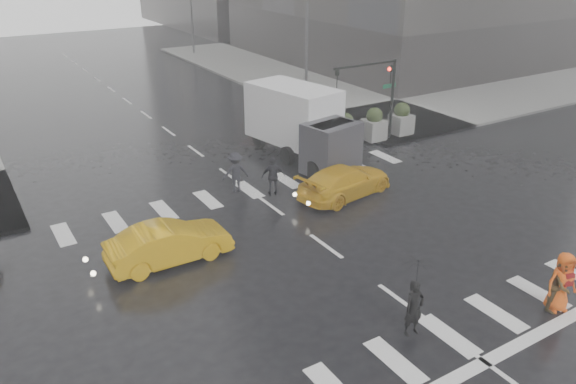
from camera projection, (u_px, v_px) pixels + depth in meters
ground at (326, 246)px, 20.53m from camera, size 120.00×120.00×0.00m
sidewalk_ne at (401, 84)px, 43.45m from camera, size 35.00×35.00×0.15m
road_markings at (326, 246)px, 20.53m from camera, size 18.00×48.00×0.01m
traffic_signal_pole at (379, 85)px, 29.76m from camera, size 4.45×0.42×4.50m
street_lamp_near at (305, 27)px, 37.70m from camera, size 2.15×0.22×9.00m
street_lamp_far at (189, 2)px, 53.21m from camera, size 2.15×0.22×9.00m
planter_west at (345, 131)px, 29.86m from camera, size 1.10×1.10×1.80m
planter_mid at (374, 125)px, 30.82m from camera, size 1.10×1.10×1.80m
planter_east at (401, 119)px, 31.78m from camera, size 1.10×1.10×1.80m
pedestrian_black at (417, 285)px, 15.33m from camera, size 1.04×1.06×2.43m
pedestrian_brown at (560, 285)px, 16.69m from camera, size 0.97×0.84×1.69m
pedestrian_orange at (562, 282)px, 16.65m from camera, size 1.08×0.88×1.92m
pedestrian_far_a at (273, 176)px, 24.39m from camera, size 1.17×0.93×1.74m
pedestrian_far_b at (236, 172)px, 24.69m from camera, size 1.28×0.86×1.82m
taxi_mid at (169, 243)px, 19.29m from camera, size 4.29×1.52×1.41m
taxi_rear at (345, 181)px, 24.34m from camera, size 4.43×2.63×1.36m
box_truck at (303, 123)px, 28.03m from camera, size 2.52×6.72×3.57m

